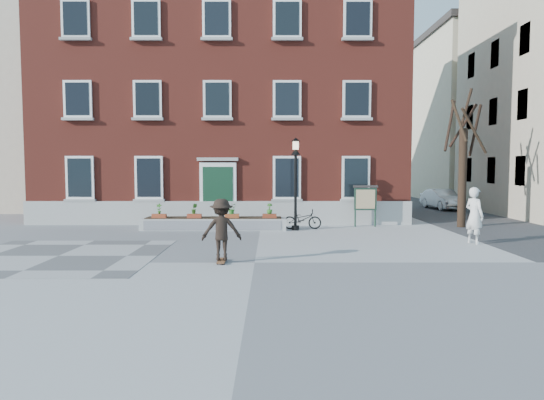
{
  "coord_description": "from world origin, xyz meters",
  "views": [
    {
      "loc": [
        0.46,
        -13.56,
        2.73
      ],
      "look_at": [
        0.5,
        4.0,
        1.5
      ],
      "focal_mm": 32.0,
      "sensor_mm": 36.0,
      "label": 1
    }
  ],
  "objects_px": {
    "bystander": "(474,216)",
    "lamp_post": "(296,171)",
    "bicycle": "(302,219)",
    "parked_car": "(442,199)",
    "notice_board": "(365,199)",
    "skateboarder": "(222,230)"
  },
  "relations": [
    {
      "from": "lamp_post",
      "to": "bicycle",
      "type": "bearing_deg",
      "value": 50.01
    },
    {
      "from": "bystander",
      "to": "skateboarder",
      "type": "distance_m",
      "value": 9.17
    },
    {
      "from": "notice_board",
      "to": "skateboarder",
      "type": "xyz_separation_m",
      "value": [
        -5.65,
        -8.15,
        -0.32
      ]
    },
    {
      "from": "bicycle",
      "to": "skateboarder",
      "type": "relative_size",
      "value": 0.91
    },
    {
      "from": "parked_car",
      "to": "skateboarder",
      "type": "relative_size",
      "value": 2.12
    },
    {
      "from": "bystander",
      "to": "skateboarder",
      "type": "height_order",
      "value": "bystander"
    },
    {
      "from": "parked_car",
      "to": "bystander",
      "type": "height_order",
      "value": "bystander"
    },
    {
      "from": "parked_car",
      "to": "notice_board",
      "type": "height_order",
      "value": "notice_board"
    },
    {
      "from": "parked_car",
      "to": "skateboarder",
      "type": "bearing_deg",
      "value": -132.06
    },
    {
      "from": "bystander",
      "to": "lamp_post",
      "type": "distance_m",
      "value": 7.26
    },
    {
      "from": "bicycle",
      "to": "parked_car",
      "type": "xyz_separation_m",
      "value": [
        9.49,
        9.66,
        0.2
      ]
    },
    {
      "from": "parked_car",
      "to": "skateboarder",
      "type": "distance_m",
      "value": 20.95
    },
    {
      "from": "lamp_post",
      "to": "skateboarder",
      "type": "bearing_deg",
      "value": -109.35
    },
    {
      "from": "bicycle",
      "to": "skateboarder",
      "type": "distance_m",
      "value": 7.85
    },
    {
      "from": "lamp_post",
      "to": "notice_board",
      "type": "bearing_deg",
      "value": 20.43
    },
    {
      "from": "parked_car",
      "to": "lamp_post",
      "type": "height_order",
      "value": "lamp_post"
    },
    {
      "from": "bicycle",
      "to": "bystander",
      "type": "distance_m",
      "value": 7.05
    },
    {
      "from": "bicycle",
      "to": "notice_board",
      "type": "distance_m",
      "value": 3.12
    },
    {
      "from": "bystander",
      "to": "skateboarder",
      "type": "xyz_separation_m",
      "value": [
        -8.54,
        -3.33,
        -0.06
      ]
    },
    {
      "from": "bicycle",
      "to": "lamp_post",
      "type": "bearing_deg",
      "value": 141.69
    },
    {
      "from": "lamp_post",
      "to": "parked_car",
      "type": "bearing_deg",
      "value": 45.66
    },
    {
      "from": "bicycle",
      "to": "notice_board",
      "type": "xyz_separation_m",
      "value": [
        2.89,
        0.82,
        0.83
      ]
    }
  ]
}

